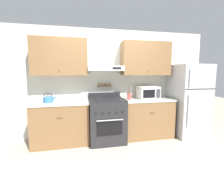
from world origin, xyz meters
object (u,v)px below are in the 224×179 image
Objects in this scene: microwave at (148,93)px; tea_kettle at (48,99)px; refrigerator at (188,100)px; stove_range at (107,120)px; utensil_crock at (129,96)px.

tea_kettle is at bearing -179.54° from microwave.
refrigerator is at bearing -1.66° from tea_kettle.
stove_range is 1.17m from microwave.
microwave is (-1.01, 0.11, 0.19)m from refrigerator.
tea_kettle is at bearing 178.34° from refrigerator.
stove_range is 1.33m from tea_kettle.
microwave is at bearing 173.67° from refrigerator.
utensil_crock reaches higher than tea_kettle.
utensil_crock is (0.54, 0.07, 0.51)m from stove_range.
refrigerator is 1.03m from microwave.
utensil_crock is at bearing -177.85° from microwave.
tea_kettle is 0.84× the size of utensil_crock.
refrigerator is 3.67× the size of microwave.
utensil_crock is (1.77, 0.00, 0.01)m from tea_kettle.
stove_range is at bearing -175.15° from microwave.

